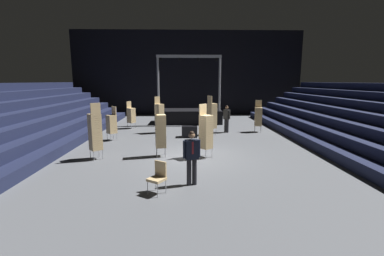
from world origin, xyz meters
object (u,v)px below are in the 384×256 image
Objects in this scene: man_with_tie at (192,155)px; crew_worker_near_stage at (227,117)px; chair_stack_mid_left at (159,115)px; chair_stack_front_left at (212,115)px; chair_stack_mid_centre at (160,130)px; chair_stack_rear_left at (95,131)px; chair_stack_mid_right at (131,115)px; loose_chair_near_man at (158,176)px; equipment_road_case at (190,132)px; chair_stack_front_right at (206,131)px; stage_riser at (189,115)px; chair_stack_rear_right at (112,124)px; chair_stack_rear_centre at (258,116)px.

man_with_tie reaches higher than crew_worker_near_stage.
chair_stack_front_left is at bearing 123.46° from chair_stack_mid_left.
chair_stack_rear_left is at bearing -92.57° from chair_stack_mid_centre.
man_with_tie is 11.16m from chair_stack_mid_right.
chair_stack_mid_left is 9.38m from loose_chair_near_man.
equipment_road_case is at bearing -97.97° from chair_stack_front_left.
chair_stack_front_right is 4.12m from loose_chair_near_man.
loose_chair_near_man is (-1.09, -8.02, 0.21)m from equipment_road_case.
chair_stack_front_left is 1.00× the size of chair_stack_rear_left.
chair_stack_rear_left reaches higher than man_with_tie.
chair_stack_mid_right is 6.62m from crew_worker_near_stage.
stage_riser is 2.23× the size of chair_stack_mid_left.
chair_stack_rear_left is 3.67m from chair_stack_rear_right.
chair_stack_mid_right is (-5.39, 2.41, -0.25)m from chair_stack_front_left.
man_with_tie is at bearing 10.79° from chair_stack_mid_centre.
chair_stack_mid_right is 8.61m from chair_stack_rear_centre.
equipment_road_case is at bearing -90.54° from stage_riser.
crew_worker_near_stage is at bearing -60.38° from stage_riser.
chair_stack_mid_centre is at bearing -73.78° from crew_worker_near_stage.
chair_stack_mid_left is at bearing 29.81° from chair_stack_rear_left.
equipment_road_case is (4.34, 0.79, -0.62)m from chair_stack_rear_right.
stage_riser reaches higher than chair_stack_mid_right.
chair_stack_front_left is at bearing -139.43° from chair_stack_front_right.
chair_stack_rear_left is 4.68m from loose_chair_near_man.
chair_stack_mid_centre is at bearing -47.18° from chair_stack_front_right.
chair_stack_front_left is 1.27× the size of chair_stack_rear_right.
chair_stack_rear_right is 9.08m from chair_stack_rear_centre.
chair_stack_front_left is 1.04× the size of chair_stack_mid_left.
chair_stack_rear_left is at bearing -112.38° from stage_riser.
chair_stack_rear_left is at bearing -79.37° from chair_stack_front_left.
loose_chair_near_man is at bearing 15.83° from man_with_tie.
chair_stack_mid_right is at bearing -84.05° from chair_stack_mid_left.
stage_riser is 4.65m from chair_stack_mid_left.
loose_chair_near_man is (-1.14, -13.51, -0.09)m from stage_riser.
chair_stack_mid_left is 3.23m from chair_stack_rear_right.
chair_stack_rear_centre is (4.41, -4.04, 0.40)m from stage_riser.
chair_stack_mid_left is 6.14m from chair_stack_rear_left.
chair_stack_front_right is at bearing 67.32° from chair_stack_mid_right.
chair_stack_front_left reaches higher than man_with_tie.
chair_stack_rear_centre is (3.08, 0.82, -0.17)m from chair_stack_front_left.
chair_stack_front_left reaches higher than chair_stack_mid_right.
chair_stack_mid_centre is at bearing -32.18° from chair_stack_rear_left.
chair_stack_rear_right is (-0.33, -3.82, 0.00)m from chair_stack_mid_right.
stage_riser reaches higher than chair_stack_rear_left.
chair_stack_rear_left is at bearing 44.98° from chair_stack_rear_centre.
equipment_road_case is at bearing 8.06° from chair_stack_rear_left.
chair_stack_mid_centre is (-1.96, 0.23, 0.00)m from chair_stack_front_right.
chair_stack_rear_centre reaches higher than man_with_tie.
man_with_tie is at bearing -90.60° from stage_riser.
chair_stack_mid_right is 0.79× the size of chair_stack_rear_left.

